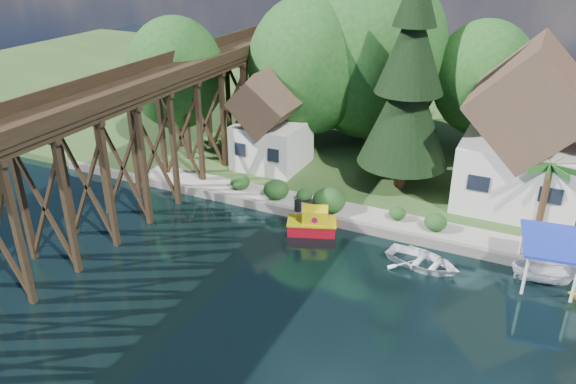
# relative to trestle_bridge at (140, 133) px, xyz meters

# --- Properties ---
(ground) EXTENTS (140.00, 140.00, 0.00)m
(ground) POSITION_rel_trestle_bridge_xyz_m (16.00, -5.17, -5.35)
(ground) COLOR black
(ground) RESTS_ON ground
(bank) EXTENTS (140.00, 52.00, 0.50)m
(bank) POSITION_rel_trestle_bridge_xyz_m (16.00, 28.83, -5.10)
(bank) COLOR #26471C
(bank) RESTS_ON ground
(seawall) EXTENTS (60.00, 0.40, 0.62)m
(seawall) POSITION_rel_trestle_bridge_xyz_m (20.00, 2.83, -5.04)
(seawall) COLOR slate
(seawall) RESTS_ON ground
(promenade) EXTENTS (50.00, 2.60, 0.06)m
(promenade) POSITION_rel_trestle_bridge_xyz_m (22.00, 4.13, -4.82)
(promenade) COLOR gray
(promenade) RESTS_ON bank
(trestle_bridge) EXTENTS (4.12, 44.18, 9.30)m
(trestle_bridge) POSITION_rel_trestle_bridge_xyz_m (0.00, 0.00, 0.00)
(trestle_bridge) COLOR black
(trestle_bridge) RESTS_ON ground
(house_left) EXTENTS (7.64, 8.64, 11.02)m
(house_left) POSITION_rel_trestle_bridge_xyz_m (23.00, 10.83, -0.21)
(house_left) COLOR silver
(house_left) RESTS_ON bank
(shed) EXTENTS (5.09, 5.40, 7.85)m
(shed) POSITION_rel_trestle_bridge_xyz_m (5.00, 9.33, -1.52)
(shed) COLOR silver
(shed) RESTS_ON bank
(bg_trees) EXTENTS (49.90, 13.30, 10.57)m
(bg_trees) POSITION_rel_trestle_bridge_xyz_m (17.00, 16.08, 1.94)
(bg_trees) COLOR #382314
(bg_trees) RESTS_ON bank
(shrubs) EXTENTS (15.76, 2.47, 1.70)m
(shrubs) POSITION_rel_trestle_bridge_xyz_m (11.40, 4.09, -4.12)
(shrubs) COLOR #1A3C15
(shrubs) RESTS_ON bank
(conifer) EXTENTS (6.37, 6.37, 15.69)m
(conifer) POSITION_rel_trestle_bridge_xyz_m (15.27, 9.59, 2.71)
(conifer) COLOR #382314
(conifer) RESTS_ON bank
(palm_tree) EXTENTS (4.04, 4.04, 4.77)m
(palm_tree) POSITION_rel_trestle_bridge_xyz_m (24.77, 6.79, -0.69)
(palm_tree) COLOR #382314
(palm_tree) RESTS_ON bank
(tugboat) EXTENTS (3.48, 2.65, 2.24)m
(tugboat) POSITION_rel_trestle_bridge_xyz_m (11.86, 1.43, -4.68)
(tugboat) COLOR red
(tugboat) RESTS_ON ground
(boat_white_a) EXTENTS (4.85, 3.89, 0.90)m
(boat_white_a) POSITION_rel_trestle_bridge_xyz_m (19.12, 0.48, -4.90)
(boat_white_a) COLOR white
(boat_white_a) RESTS_ON ground
(boat_canopy) EXTENTS (3.50, 4.49, 2.68)m
(boat_canopy) POSITION_rel_trestle_bridge_xyz_m (25.42, 1.62, -4.20)
(boat_canopy) COLOR silver
(boat_canopy) RESTS_ON ground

